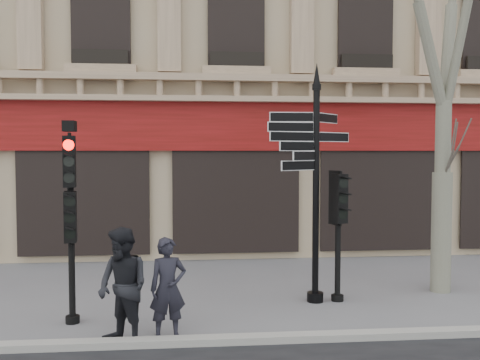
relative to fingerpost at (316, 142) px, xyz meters
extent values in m
plane|color=slate|center=(-1.18, -0.74, -3.10)|extent=(80.00, 80.00, 0.00)
cube|color=gray|center=(-1.18, -2.14, -3.04)|extent=(80.00, 0.25, 0.12)
cube|color=tan|center=(-1.18, 11.76, 5.90)|extent=(28.00, 15.00, 18.00)
cube|color=#590D08|center=(-1.18, 4.14, 0.50)|extent=(28.00, 0.25, 1.30)
cube|color=#887158|center=(-1.18, 3.91, 1.47)|extent=(28.00, 0.35, 0.74)
cylinder|color=black|center=(0.00, 0.00, -1.05)|extent=(0.13, 0.13, 4.09)
cylinder|color=black|center=(0.00, 0.00, -3.01)|extent=(0.32, 0.32, 0.18)
cone|color=black|center=(0.00, 0.00, 1.31)|extent=(0.14, 0.14, 0.41)
cylinder|color=black|center=(-4.42, -0.89, -1.52)|extent=(0.11, 0.11, 3.16)
cylinder|color=black|center=(-4.42, -0.89, -3.04)|extent=(0.23, 0.23, 0.13)
cube|color=black|center=(-4.42, -0.89, -1.27)|extent=(0.41, 0.32, 0.86)
cube|color=black|center=(-4.42, -0.89, -0.35)|extent=(0.41, 0.32, 0.86)
sphere|color=#FF0C05|center=(-4.42, -0.89, -0.12)|extent=(0.18, 0.18, 0.18)
cube|color=black|center=(-4.42, -0.89, 0.24)|extent=(0.23, 0.28, 0.18)
cylinder|color=black|center=(0.45, 0.01, -1.85)|extent=(0.12, 0.12, 2.49)
cylinder|color=black|center=(0.45, 0.01, -3.03)|extent=(0.26, 0.26, 0.14)
cube|color=black|center=(0.45, 0.01, -1.08)|extent=(0.49, 0.41, 0.95)
cylinder|color=gray|center=(2.79, 0.51, -1.85)|extent=(0.41, 0.41, 2.49)
cylinder|color=gray|center=(2.79, 0.51, 0.07)|extent=(0.32, 0.32, 1.59)
imported|color=black|center=(-2.77, -1.80, -2.31)|extent=(0.65, 0.51, 1.59)
imported|color=black|center=(-3.43, -2.04, -2.21)|extent=(1.09, 1.09, 1.78)
camera|label=1|loc=(-2.43, -10.08, -0.19)|focal=40.00mm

